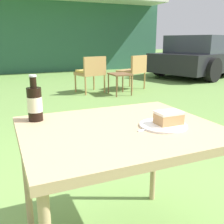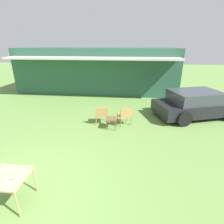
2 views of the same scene
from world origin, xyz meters
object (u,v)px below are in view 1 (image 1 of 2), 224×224
at_px(parked_car, 206,56).
at_px(wicker_chair_cushioned, 91,71).
at_px(wicker_chair_plain, 134,69).
at_px(garden_side_table, 120,76).
at_px(patio_table, 120,140).
at_px(cake_on_plate, 166,121).
at_px(cola_bottle_near, 35,103).

xyz_separation_m(parked_car, wicker_chair_cushioned, (-4.52, -1.37, -0.15)).
height_order(wicker_chair_cushioned, wicker_chair_plain, same).
relative_size(wicker_chair_cushioned, garden_side_table, 1.66).
distance_m(patio_table, cake_on_plate, 0.25).
distance_m(wicker_chair_plain, garden_side_table, 0.71).
relative_size(wicker_chair_plain, cake_on_plate, 3.46).
xyz_separation_m(parked_car, garden_side_table, (-4.02, -1.81, -0.24)).
xyz_separation_m(wicker_chair_cushioned, cake_on_plate, (-1.16, -4.52, 0.28)).
relative_size(parked_car, garden_side_table, 9.16).
xyz_separation_m(wicker_chair_plain, patio_table, (-2.44, -4.43, 0.18)).
distance_m(wicker_chair_plain, cake_on_plate, 5.03).
distance_m(wicker_chair_cushioned, wicker_chair_plain, 1.07).
bearing_deg(cola_bottle_near, patio_table, -36.90).
relative_size(garden_side_table, cake_on_plate, 2.08).
bearing_deg(wicker_chair_plain, garden_side_table, 12.28).
xyz_separation_m(wicker_chair_cushioned, cola_bottle_near, (-1.74, -4.17, 0.34)).
distance_m(wicker_chair_cushioned, cola_bottle_near, 4.53).
bearing_deg(wicker_chair_cushioned, parked_car, -175.76).
bearing_deg(parked_car, cake_on_plate, -152.30).
height_order(parked_car, cake_on_plate, parked_car).
distance_m(parked_car, patio_table, 8.28).
bearing_deg(wicker_chair_cushioned, patio_table, 60.18).
bearing_deg(cake_on_plate, wicker_chair_plain, 63.73).
height_order(parked_car, cola_bottle_near, parked_car).
bearing_deg(cake_on_plate, wicker_chair_cushioned, 75.64).
xyz_separation_m(parked_car, patio_table, (-5.89, -5.81, 0.03)).
relative_size(parked_car, cola_bottle_near, 18.50).
bearing_deg(wicker_chair_plain, parked_car, 177.07).
bearing_deg(wicker_chair_plain, cake_on_plate, 38.91).
bearing_deg(garden_side_table, parked_car, 24.29).
distance_m(wicker_chair_cushioned, cake_on_plate, 4.67).
bearing_deg(patio_table, garden_side_table, 64.87).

